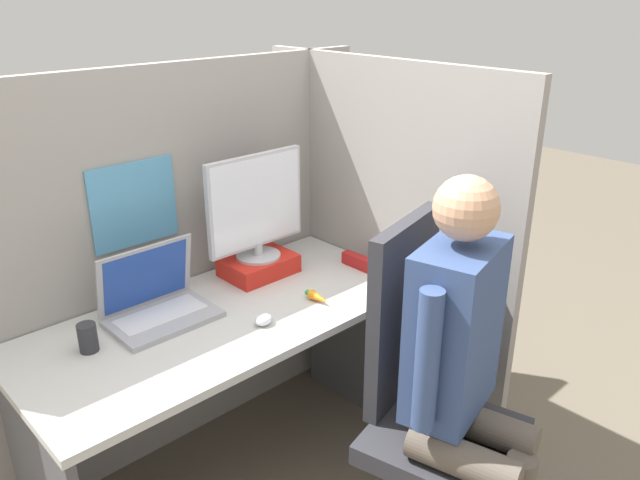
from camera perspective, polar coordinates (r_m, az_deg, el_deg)
The scene contains 12 objects.
cubicle_panel_back at distance 2.54m, azimuth -13.60°, elevation -2.59°, with size 1.97×0.05×1.58m.
cubicle_panel_right at distance 2.67m, azimuth 5.43°, elevation -0.83°, with size 0.04×1.32×1.58m.
desk at distance 2.38m, azimuth -8.50°, elevation -10.52°, with size 1.47×0.68×0.74m.
paper_box at distance 2.55m, azimuth -5.62°, elevation -2.31°, with size 0.28×0.21×0.07m.
monitor at distance 2.46m, azimuth -5.88°, elevation 3.09°, with size 0.45×0.18×0.42m.
laptop at distance 2.28m, azimuth -14.60°, elevation -5.79°, with size 0.36×0.25×0.26m.
mouse at distance 2.19m, azimuth -5.21°, elevation -7.27°, with size 0.07×0.06×0.04m.
stapler at distance 2.61m, azimuth 3.49°, elevation -1.97°, with size 0.04×0.15×0.05m.
carrot_toy at distance 2.32m, azimuth -0.13°, elevation -5.32°, with size 0.04×0.12×0.04m.
office_chair at distance 2.19m, azimuth 9.55°, elevation -13.41°, with size 0.56×0.61×1.13m.
person at distance 1.97m, azimuth 13.12°, elevation -10.85°, with size 0.47×0.50×1.35m.
pen_cup at distance 2.16m, azimuth -20.47°, elevation -8.37°, with size 0.06×0.06×0.10m.
Camera 1 is at (-1.10, -1.33, 1.84)m, focal length 35.00 mm.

